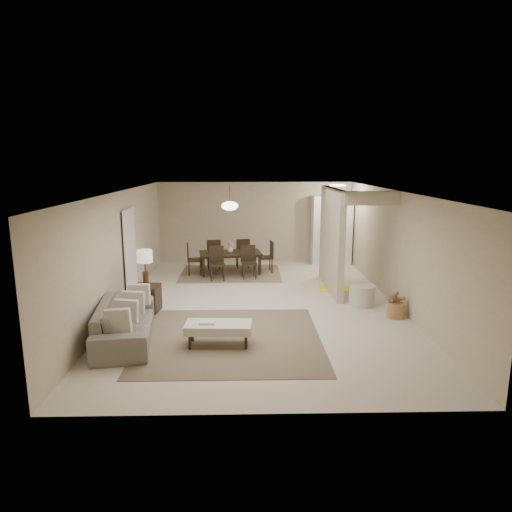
{
  "coord_description": "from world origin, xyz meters",
  "views": [
    {
      "loc": [
        -0.31,
        -9.71,
        3.12
      ],
      "look_at": [
        -0.07,
        0.25,
        1.05
      ],
      "focal_mm": 32.0,
      "sensor_mm": 36.0,
      "label": 1
    }
  ],
  "objects_px": {
    "pantry_cabinet": "(331,230)",
    "ottoman_bench": "(218,328)",
    "side_table": "(147,299)",
    "sofa": "(125,322)",
    "dining_table": "(231,263)",
    "round_pouf": "(362,295)",
    "wicker_basket": "(396,310)"
  },
  "relations": [
    {
      "from": "wicker_basket",
      "to": "sofa",
      "type": "bearing_deg",
      "value": -168.36
    },
    {
      "from": "side_table",
      "to": "wicker_basket",
      "type": "xyz_separation_m",
      "value": [
        5.15,
        -0.51,
        -0.13
      ]
    },
    {
      "from": "wicker_basket",
      "to": "dining_table",
      "type": "distance_m",
      "value": 5.16
    },
    {
      "from": "ottoman_bench",
      "to": "pantry_cabinet",
      "type": "bearing_deg",
      "value": 66.7
    },
    {
      "from": "sofa",
      "to": "ottoman_bench",
      "type": "relative_size",
      "value": 1.99
    },
    {
      "from": "pantry_cabinet",
      "to": "round_pouf",
      "type": "xyz_separation_m",
      "value": [
        -0.09,
        -4.25,
        -0.82
      ]
    },
    {
      "from": "ottoman_bench",
      "to": "side_table",
      "type": "relative_size",
      "value": 2.04
    },
    {
      "from": "ottoman_bench",
      "to": "wicker_basket",
      "type": "bearing_deg",
      "value": 23.82
    },
    {
      "from": "dining_table",
      "to": "pantry_cabinet",
      "type": "bearing_deg",
      "value": 14.55
    },
    {
      "from": "ottoman_bench",
      "to": "round_pouf",
      "type": "xyz_separation_m",
      "value": [
        3.04,
        2.2,
        -0.1
      ]
    },
    {
      "from": "side_table",
      "to": "dining_table",
      "type": "height_order",
      "value": "dining_table"
    },
    {
      "from": "pantry_cabinet",
      "to": "side_table",
      "type": "bearing_deg",
      "value": -136.09
    },
    {
      "from": "sofa",
      "to": "wicker_basket",
      "type": "relative_size",
      "value": 6.43
    },
    {
      "from": "sofa",
      "to": "pantry_cabinet",
      "type": "bearing_deg",
      "value": -46.45
    },
    {
      "from": "ottoman_bench",
      "to": "round_pouf",
      "type": "height_order",
      "value": "round_pouf"
    },
    {
      "from": "pantry_cabinet",
      "to": "sofa",
      "type": "height_order",
      "value": "pantry_cabinet"
    },
    {
      "from": "pantry_cabinet",
      "to": "sofa",
      "type": "xyz_separation_m",
      "value": [
        -4.8,
        -6.15,
        -0.71
      ]
    },
    {
      "from": "pantry_cabinet",
      "to": "dining_table",
      "type": "bearing_deg",
      "value": -157.62
    },
    {
      "from": "sofa",
      "to": "side_table",
      "type": "xyz_separation_m",
      "value": [
        0.05,
        1.58,
        -0.05
      ]
    },
    {
      "from": "sofa",
      "to": "round_pouf",
      "type": "xyz_separation_m",
      "value": [
        4.71,
        1.9,
        -0.11
      ]
    },
    {
      "from": "ottoman_bench",
      "to": "side_table",
      "type": "distance_m",
      "value": 2.48
    },
    {
      "from": "round_pouf",
      "to": "wicker_basket",
      "type": "bearing_deg",
      "value": -59.32
    },
    {
      "from": "sofa",
      "to": "dining_table",
      "type": "distance_m",
      "value": 5.17
    },
    {
      "from": "pantry_cabinet",
      "to": "ottoman_bench",
      "type": "relative_size",
      "value": 1.82
    },
    {
      "from": "round_pouf",
      "to": "ottoman_bench",
      "type": "bearing_deg",
      "value": -144.11
    },
    {
      "from": "round_pouf",
      "to": "dining_table",
      "type": "distance_m",
      "value": 4.22
    },
    {
      "from": "pantry_cabinet",
      "to": "round_pouf",
      "type": "distance_m",
      "value": 4.33
    },
    {
      "from": "side_table",
      "to": "sofa",
      "type": "bearing_deg",
      "value": -91.82
    },
    {
      "from": "side_table",
      "to": "dining_table",
      "type": "distance_m",
      "value": 3.7
    },
    {
      "from": "pantry_cabinet",
      "to": "sofa",
      "type": "bearing_deg",
      "value": -127.98
    },
    {
      "from": "round_pouf",
      "to": "wicker_basket",
      "type": "relative_size",
      "value": 1.63
    },
    {
      "from": "side_table",
      "to": "dining_table",
      "type": "relative_size",
      "value": 0.33
    }
  ]
}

